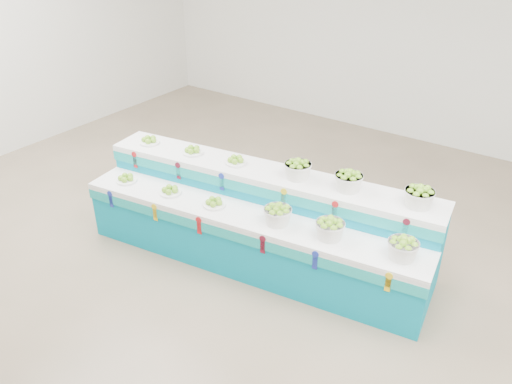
% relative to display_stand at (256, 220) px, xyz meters
% --- Properties ---
extents(ground, '(10.00, 10.00, 0.00)m').
position_rel_display_stand_xyz_m(ground, '(-0.02, -0.56, -0.51)').
color(ground, '#6F614C').
rests_on(ground, ground).
extents(back_wall, '(10.00, 0.00, 10.00)m').
position_rel_display_stand_xyz_m(back_wall, '(-0.02, 4.44, 1.49)').
color(back_wall, silver).
rests_on(back_wall, ground).
extents(display_stand, '(4.09, 1.56, 1.02)m').
position_rel_display_stand_xyz_m(display_stand, '(0.00, 0.00, 0.00)').
color(display_stand, '#0389AC').
rests_on(display_stand, ground).
extents(plate_lower_left, '(0.28, 0.28, 0.10)m').
position_rel_display_stand_xyz_m(plate_lower_left, '(-1.57, -0.46, 0.26)').
color(plate_lower_left, white).
rests_on(plate_lower_left, display_stand).
extents(plate_lower_mid, '(0.28, 0.28, 0.10)m').
position_rel_display_stand_xyz_m(plate_lower_mid, '(-0.93, -0.38, 0.26)').
color(plate_lower_mid, white).
rests_on(plate_lower_mid, display_stand).
extents(plate_lower_right, '(0.28, 0.28, 0.10)m').
position_rel_display_stand_xyz_m(plate_lower_right, '(-0.35, -0.30, 0.26)').
color(plate_lower_right, white).
rests_on(plate_lower_right, display_stand).
extents(basket_lower_left, '(0.33, 0.33, 0.22)m').
position_rel_display_stand_xyz_m(basket_lower_left, '(0.41, -0.19, 0.32)').
color(basket_lower_left, silver).
rests_on(basket_lower_left, display_stand).
extents(basket_lower_mid, '(0.33, 0.33, 0.22)m').
position_rel_display_stand_xyz_m(basket_lower_mid, '(0.97, -0.12, 0.32)').
color(basket_lower_mid, silver).
rests_on(basket_lower_mid, display_stand).
extents(basket_lower_right, '(0.33, 0.33, 0.22)m').
position_rel_display_stand_xyz_m(basket_lower_right, '(1.68, -0.02, 0.32)').
color(basket_lower_right, silver).
rests_on(basket_lower_right, display_stand).
extents(plate_upper_left, '(0.28, 0.28, 0.10)m').
position_rel_display_stand_xyz_m(plate_upper_left, '(-1.63, 0.03, 0.56)').
color(plate_upper_left, white).
rests_on(plate_upper_left, display_stand).
extents(plate_upper_mid, '(0.28, 0.28, 0.10)m').
position_rel_display_stand_xyz_m(plate_upper_mid, '(-1.00, 0.11, 0.56)').
color(plate_upper_mid, white).
rests_on(plate_upper_mid, display_stand).
extents(plate_upper_right, '(0.28, 0.28, 0.10)m').
position_rel_display_stand_xyz_m(plate_upper_right, '(-0.42, 0.19, 0.56)').
color(plate_upper_right, white).
rests_on(plate_upper_right, display_stand).
extents(basket_upper_left, '(0.33, 0.33, 0.22)m').
position_rel_display_stand_xyz_m(basket_upper_left, '(0.34, 0.30, 0.62)').
color(basket_upper_left, silver).
rests_on(basket_upper_left, display_stand).
extents(basket_upper_mid, '(0.33, 0.33, 0.22)m').
position_rel_display_stand_xyz_m(basket_upper_mid, '(0.90, 0.37, 0.62)').
color(basket_upper_mid, silver).
rests_on(basket_upper_mid, display_stand).
extents(basket_upper_right, '(0.33, 0.33, 0.22)m').
position_rel_display_stand_xyz_m(basket_upper_right, '(1.61, 0.47, 0.62)').
color(basket_upper_right, silver).
rests_on(basket_upper_right, display_stand).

